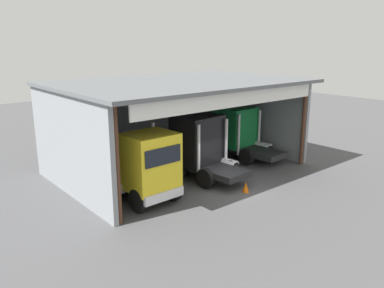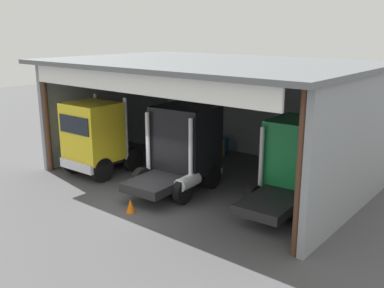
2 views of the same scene
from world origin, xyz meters
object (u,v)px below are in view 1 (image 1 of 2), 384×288
object	(u,v)px
truck_green_right_bay	(237,131)
oil_drum	(128,155)
tool_cart	(124,155)
truck_black_yard_outside	(201,145)
truck_yellow_left_bay	(147,167)
traffic_cone	(246,187)

from	to	relation	value
truck_green_right_bay	oil_drum	world-z (taller)	truck_green_right_bay
tool_cart	truck_black_yard_outside	bearing A→B (deg)	-70.16
truck_yellow_left_bay	tool_cart	xyz separation A→B (m)	(2.56, 6.60, -1.36)
truck_black_yard_outside	traffic_cone	bearing A→B (deg)	-90.61
tool_cart	traffic_cone	bearing A→B (deg)	-76.05
truck_green_right_bay	tool_cart	xyz separation A→B (m)	(-6.73, 3.87, -1.31)
oil_drum	tool_cart	bearing A→B (deg)	145.16
oil_drum	tool_cart	xyz separation A→B (m)	(-0.18, 0.13, 0.03)
truck_yellow_left_bay	oil_drum	distance (m)	7.17
truck_yellow_left_bay	traffic_cone	xyz separation A→B (m)	(4.76, -2.25, -1.58)
truck_green_right_bay	oil_drum	distance (m)	7.66
truck_green_right_bay	oil_drum	size ratio (longest dim) A/B	5.72
truck_black_yard_outside	traffic_cone	distance (m)	3.79
oil_drum	traffic_cone	world-z (taller)	oil_drum
truck_yellow_left_bay	oil_drum	world-z (taller)	truck_yellow_left_bay
truck_black_yard_outside	traffic_cone	world-z (taller)	truck_black_yard_outside
tool_cart	truck_yellow_left_bay	bearing A→B (deg)	-111.19
truck_green_right_bay	oil_drum	bearing A→B (deg)	147.40
oil_drum	traffic_cone	size ratio (longest dim) A/B	1.68
truck_yellow_left_bay	truck_black_yard_outside	distance (m)	4.67
traffic_cone	truck_yellow_left_bay	bearing A→B (deg)	154.70
truck_black_yard_outside	oil_drum	distance (m)	5.80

